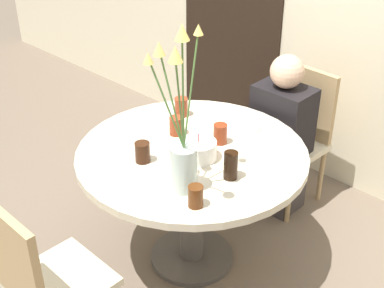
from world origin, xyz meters
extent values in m
plane|color=#6B5B4C|center=(0.00, 0.00, 0.00)|extent=(16.00, 16.00, 0.00)
cube|color=black|center=(-0.83, 1.28, 1.02)|extent=(0.90, 0.01, 2.05)
cylinder|color=beige|center=(0.00, 0.00, 0.71)|extent=(1.19, 1.19, 0.04)
cylinder|color=#4C4742|center=(0.00, 0.00, 0.36)|extent=(0.14, 0.14, 0.66)
cylinder|color=#4C4742|center=(0.00, 0.00, 0.01)|extent=(0.48, 0.48, 0.03)
cube|color=beige|center=(0.04, 0.84, 0.41)|extent=(0.42, 0.42, 0.04)
cube|color=tan|center=(0.05, 1.02, 0.66)|extent=(0.38, 0.05, 0.46)
cylinder|color=tan|center=(-0.14, 0.68, 0.19)|extent=(0.03, 0.03, 0.39)
cylinder|color=tan|center=(0.20, 0.66, 0.19)|extent=(0.03, 0.03, 0.39)
cylinder|color=tan|center=(-0.12, 1.02, 0.19)|extent=(0.03, 0.03, 0.39)
cylinder|color=tan|center=(0.22, 1.00, 0.19)|extent=(0.03, 0.03, 0.39)
cube|color=beige|center=(-0.01, -0.84, 0.41)|extent=(0.41, 0.41, 0.04)
cube|color=tan|center=(-0.01, -1.02, 0.66)|extent=(0.38, 0.04, 0.46)
cylinder|color=tan|center=(-0.18, -0.67, 0.19)|extent=(0.03, 0.03, 0.39)
cylinder|color=white|center=(0.07, -0.03, 0.78)|extent=(0.18, 0.18, 0.09)
cylinder|color=#E54C4C|center=(0.07, -0.03, 0.85)|extent=(0.01, 0.01, 0.04)
cylinder|color=#B2C6C1|center=(0.20, -0.27, 0.84)|extent=(0.12, 0.12, 0.22)
cylinder|color=#4C7538|center=(0.26, -0.34, 1.20)|extent=(0.12, 0.16, 0.51)
cone|color=#EFCC66|center=(0.31, -0.42, 1.45)|extent=(0.06, 0.06, 0.06)
cylinder|color=#4C7538|center=(0.15, -0.31, 1.15)|extent=(0.12, 0.09, 0.41)
cone|color=#EFCC66|center=(0.09, -0.35, 1.36)|extent=(0.04, 0.04, 0.05)
cylinder|color=#4C7538|center=(0.19, -0.21, 1.20)|extent=(0.04, 0.13, 0.50)
cone|color=#EFCC66|center=(0.18, -0.15, 1.45)|extent=(0.04, 0.04, 0.05)
cylinder|color=#4C7538|center=(0.15, -0.28, 1.17)|extent=(0.11, 0.04, 0.44)
cone|color=#EFCC66|center=(0.10, -0.30, 1.39)|extent=(0.05, 0.05, 0.06)
cylinder|color=#4C7538|center=(0.22, -0.29, 1.22)|extent=(0.05, 0.05, 0.55)
cone|color=#EFCC66|center=(0.24, -0.31, 1.49)|extent=(0.06, 0.06, 0.06)
cylinder|color=white|center=(0.03, 0.38, 0.73)|extent=(0.20, 0.20, 0.01)
cylinder|color=maroon|center=(-0.18, 0.07, 0.78)|extent=(0.07, 0.07, 0.10)
cylinder|color=#33190C|center=(-0.11, -0.24, 0.78)|extent=(0.08, 0.08, 0.10)
cylinder|color=black|center=(0.30, -0.05, 0.80)|extent=(0.07, 0.07, 0.14)
cylinder|color=maroon|center=(0.05, 0.16, 0.78)|extent=(0.07, 0.07, 0.11)
cylinder|color=maroon|center=(-0.32, 0.24, 0.78)|extent=(0.08, 0.08, 0.11)
cylinder|color=#51280F|center=(0.33, -0.33, 0.78)|extent=(0.07, 0.07, 0.10)
cube|color=#383333|center=(0.04, 0.76, 0.21)|extent=(0.31, 0.24, 0.43)
cube|color=black|center=(0.04, 0.76, 0.64)|extent=(0.34, 0.24, 0.42)
sphere|color=#D1A889|center=(0.04, 0.76, 0.95)|extent=(0.20, 0.20, 0.20)
camera|label=1|loc=(1.62, -1.69, 2.15)|focal=50.00mm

